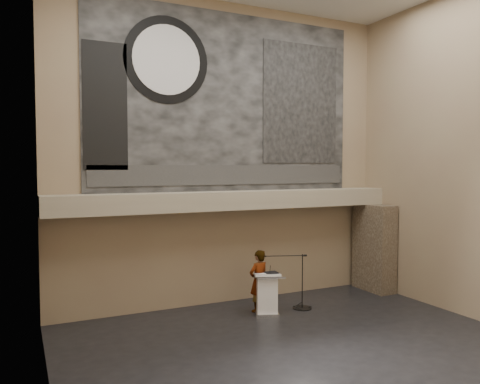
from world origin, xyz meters
TOP-DOWN VIEW (x-y plane):
  - floor at (0.00, 0.00)m, footprint 10.00×10.00m
  - wall_back at (0.00, 4.00)m, footprint 10.00×0.02m
  - wall_front at (0.00, -4.00)m, footprint 10.00×0.02m
  - wall_left at (-5.00, 0.00)m, footprint 0.02×8.00m
  - wall_right at (5.00, 0.00)m, footprint 0.02×8.00m
  - soffit at (0.00, 3.60)m, footprint 10.00×0.80m
  - sprinkler_left at (-1.60, 3.55)m, footprint 0.04×0.04m
  - sprinkler_right at (1.90, 3.55)m, footprint 0.04×0.04m
  - banner at (0.00, 3.97)m, footprint 8.00×0.05m
  - banner_text_strip at (0.00, 3.93)m, footprint 7.76×0.02m
  - banner_clock_rim at (-1.80, 3.93)m, footprint 2.30×0.02m
  - banner_clock_face at (-1.80, 3.91)m, footprint 1.84×0.02m
  - banner_building_print at (2.40, 3.93)m, footprint 2.60×0.02m
  - banner_brick_print at (-3.40, 3.93)m, footprint 1.10×0.02m
  - stone_pier at (4.65, 3.15)m, footprint 0.60×1.40m
  - lectern at (0.39, 2.38)m, footprint 0.80×0.69m
  - binder at (0.50, 2.35)m, footprint 0.32×0.26m
  - papers at (0.28, 2.32)m, footprint 0.27×0.32m
  - speaker_person at (0.34, 2.75)m, footprint 0.68×0.52m
  - mic_stand at (1.51, 2.49)m, footprint 1.33×0.65m

SIDE VIEW (x-z plane):
  - floor at x=0.00m, z-range 0.00..0.00m
  - mic_stand at x=1.51m, z-range -0.53..0.97m
  - lectern at x=0.39m, z-range -0.01..1.12m
  - speaker_person at x=0.34m, z-range 0.00..1.66m
  - papers at x=0.28m, z-range 1.10..1.10m
  - binder at x=0.50m, z-range 1.10..1.14m
  - stone_pier at x=4.65m, z-range 0.00..2.70m
  - sprinkler_left at x=-1.60m, z-range 2.64..2.70m
  - sprinkler_right at x=1.90m, z-range 2.64..2.70m
  - soffit at x=0.00m, z-range 2.70..3.20m
  - banner_text_strip at x=0.00m, z-range 3.38..3.93m
  - wall_back at x=0.00m, z-range 0.00..8.50m
  - wall_front at x=0.00m, z-range 0.00..8.50m
  - wall_left at x=-5.00m, z-range 0.00..8.50m
  - wall_right at x=5.00m, z-range 0.00..8.50m
  - banner_brick_print at x=-3.40m, z-range 3.80..7.00m
  - banner at x=0.00m, z-range 3.20..8.20m
  - banner_building_print at x=2.40m, z-range 4.00..7.60m
  - banner_clock_rim at x=-1.80m, z-range 5.55..7.85m
  - banner_clock_face at x=-1.80m, z-range 5.78..7.62m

